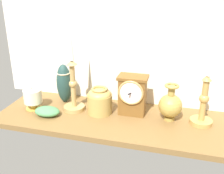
{
  "coord_description": "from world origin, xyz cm",
  "views": [
    {
      "loc": [
        26.8,
        -98.78,
        55.23
      ],
      "look_at": [
        0.17,
        0.0,
        14.0
      ],
      "focal_mm": 42.51,
      "sensor_mm": 36.0,
      "label": 1
    }
  ],
  "objects_px": {
    "candlestick_tall_center": "(73,84)",
    "brass_vase_jar": "(100,100)",
    "brass_vase_bulbous": "(170,105)",
    "pillar_candle_front": "(33,98)",
    "mantel_clock": "(132,95)",
    "tall_ceramic_vase": "(64,83)",
    "candlestick_tall_left": "(204,101)"
  },
  "relations": [
    {
      "from": "mantel_clock",
      "to": "pillar_candle_front",
      "type": "distance_m",
      "value": 0.46
    },
    {
      "from": "candlestick_tall_center",
      "to": "brass_vase_jar",
      "type": "xyz_separation_m",
      "value": [
        0.12,
        0.0,
        -0.07
      ]
    },
    {
      "from": "candlestick_tall_left",
      "to": "brass_vase_bulbous",
      "type": "xyz_separation_m",
      "value": [
        -0.13,
        0.0,
        -0.04
      ]
    },
    {
      "from": "candlestick_tall_left",
      "to": "brass_vase_jar",
      "type": "height_order",
      "value": "candlestick_tall_left"
    },
    {
      "from": "brass_vase_bulbous",
      "to": "brass_vase_jar",
      "type": "xyz_separation_m",
      "value": [
        -0.31,
        -0.01,
        -0.01
      ]
    },
    {
      "from": "candlestick_tall_center",
      "to": "mantel_clock",
      "type": "bearing_deg",
      "value": 6.75
    },
    {
      "from": "mantel_clock",
      "to": "brass_vase_jar",
      "type": "xyz_separation_m",
      "value": [
        -0.14,
        -0.03,
        -0.03
      ]
    },
    {
      "from": "candlestick_tall_left",
      "to": "brass_vase_jar",
      "type": "xyz_separation_m",
      "value": [
        -0.43,
        -0.01,
        -0.04
      ]
    },
    {
      "from": "mantel_clock",
      "to": "tall_ceramic_vase",
      "type": "distance_m",
      "value": 0.34
    },
    {
      "from": "mantel_clock",
      "to": "brass_vase_jar",
      "type": "relative_size",
      "value": 1.47
    },
    {
      "from": "candlestick_tall_left",
      "to": "pillar_candle_front",
      "type": "bearing_deg",
      "value": -175.83
    },
    {
      "from": "candlestick_tall_center",
      "to": "tall_ceramic_vase",
      "type": "bearing_deg",
      "value": 138.43
    },
    {
      "from": "candlestick_tall_left",
      "to": "tall_ceramic_vase",
      "type": "bearing_deg",
      "value": 175.44
    },
    {
      "from": "candlestick_tall_left",
      "to": "brass_vase_jar",
      "type": "relative_size",
      "value": 3.03
    },
    {
      "from": "candlestick_tall_left",
      "to": "brass_vase_jar",
      "type": "bearing_deg",
      "value": -178.2
    },
    {
      "from": "brass_vase_jar",
      "to": "candlestick_tall_left",
      "type": "bearing_deg",
      "value": 1.8
    },
    {
      "from": "mantel_clock",
      "to": "candlestick_tall_left",
      "type": "height_order",
      "value": "candlestick_tall_left"
    },
    {
      "from": "candlestick_tall_center",
      "to": "brass_vase_bulbous",
      "type": "height_order",
      "value": "candlestick_tall_center"
    },
    {
      "from": "candlestick_tall_left",
      "to": "brass_vase_bulbous",
      "type": "height_order",
      "value": "candlestick_tall_left"
    },
    {
      "from": "tall_ceramic_vase",
      "to": "candlestick_tall_center",
      "type": "bearing_deg",
      "value": -41.57
    },
    {
      "from": "candlestick_tall_center",
      "to": "brass_vase_jar",
      "type": "height_order",
      "value": "candlestick_tall_center"
    },
    {
      "from": "mantel_clock",
      "to": "brass_vase_bulbous",
      "type": "height_order",
      "value": "mantel_clock"
    },
    {
      "from": "candlestick_tall_center",
      "to": "pillar_candle_front",
      "type": "xyz_separation_m",
      "value": [
        -0.19,
        -0.04,
        -0.07
      ]
    },
    {
      "from": "mantel_clock",
      "to": "brass_vase_bulbous",
      "type": "xyz_separation_m",
      "value": [
        0.16,
        -0.01,
        -0.02
      ]
    },
    {
      "from": "brass_vase_jar",
      "to": "tall_ceramic_vase",
      "type": "relative_size",
      "value": 0.63
    },
    {
      "from": "brass_vase_jar",
      "to": "tall_ceramic_vase",
      "type": "xyz_separation_m",
      "value": [
        -0.2,
        0.06,
        0.04
      ]
    },
    {
      "from": "pillar_candle_front",
      "to": "brass_vase_bulbous",
      "type": "bearing_deg",
      "value": 5.06
    },
    {
      "from": "candlestick_tall_center",
      "to": "tall_ceramic_vase",
      "type": "xyz_separation_m",
      "value": [
        -0.08,
        0.07,
        -0.03
      ]
    },
    {
      "from": "pillar_candle_front",
      "to": "brass_vase_jar",
      "type": "bearing_deg",
      "value": 7.5
    },
    {
      "from": "mantel_clock",
      "to": "tall_ceramic_vase",
      "type": "bearing_deg",
      "value": 173.96
    },
    {
      "from": "candlestick_tall_left",
      "to": "tall_ceramic_vase",
      "type": "distance_m",
      "value": 0.63
    },
    {
      "from": "candlestick_tall_left",
      "to": "pillar_candle_front",
      "type": "xyz_separation_m",
      "value": [
        -0.74,
        -0.05,
        -0.05
      ]
    }
  ]
}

